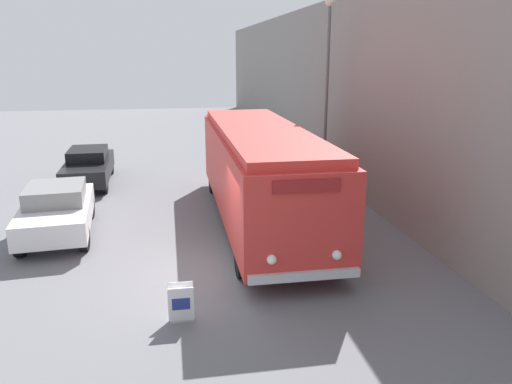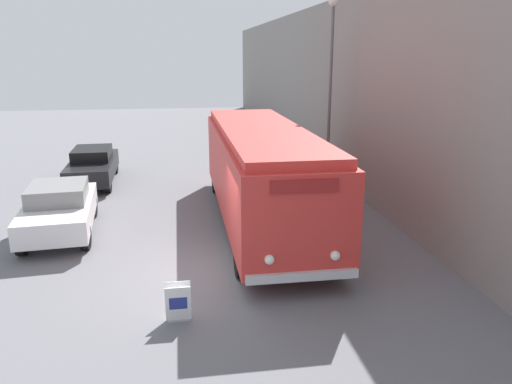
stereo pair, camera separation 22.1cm
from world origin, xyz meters
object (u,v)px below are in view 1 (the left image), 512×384
(vintage_bus, at_px, (260,170))
(parked_car_near, at_px, (57,210))
(sign_board, at_px, (181,304))
(streetlamp, at_px, (327,71))
(parked_car_mid, at_px, (89,166))

(vintage_bus, relative_size, parked_car_near, 2.39)
(sign_board, relative_size, parked_car_near, 0.18)
(sign_board, xyz_separation_m, streetlamp, (5.90, 9.30, 4.25))
(vintage_bus, distance_m, parked_car_near, 6.23)
(parked_car_mid, bearing_deg, parked_car_near, -91.97)
(sign_board, distance_m, parked_car_mid, 12.48)
(sign_board, xyz_separation_m, parked_car_near, (-3.47, 5.70, 0.41))
(vintage_bus, distance_m, streetlamp, 5.58)
(sign_board, distance_m, streetlamp, 11.81)
(streetlamp, relative_size, parked_car_mid, 1.51)
(streetlamp, distance_m, parked_car_mid, 10.48)
(parked_car_near, xyz_separation_m, parked_car_mid, (0.01, 6.28, -0.03))
(streetlamp, xyz_separation_m, parked_car_near, (-9.37, -3.60, -3.85))
(vintage_bus, height_order, sign_board, vintage_bus)
(sign_board, distance_m, parked_car_near, 6.69)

